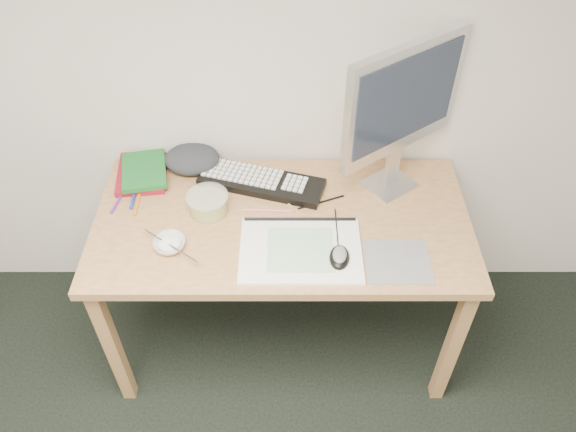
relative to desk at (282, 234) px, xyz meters
name	(u,v)px	position (x,y,z in m)	size (l,w,h in m)	color
desk	(282,234)	(0.00, 0.00, 0.00)	(1.40, 0.70, 0.75)	tan
mousepad	(398,261)	(0.40, -0.21, 0.08)	(0.23, 0.21, 0.00)	gray
sketchpad	(301,251)	(0.07, -0.16, 0.09)	(0.43, 0.30, 0.01)	white
keyboard	(261,182)	(-0.08, 0.19, 0.10)	(0.49, 0.16, 0.03)	black
monitor	(403,103)	(0.42, 0.19, 0.46)	(0.44, 0.33, 0.61)	silver
mouse	(340,255)	(0.20, -0.20, 0.11)	(0.07, 0.11, 0.04)	black
rice_bowl	(170,244)	(-0.40, -0.14, 0.10)	(0.11, 0.11, 0.04)	white
chopsticks	(171,246)	(-0.38, -0.17, 0.12)	(0.02, 0.02, 0.25)	silver
fruit_tub	(208,203)	(-0.28, 0.05, 0.12)	(0.16, 0.16, 0.08)	#EBC653
book_red	(142,173)	(-0.57, 0.25, 0.09)	(0.19, 0.25, 0.03)	maroon
book_green	(144,170)	(-0.55, 0.24, 0.12)	(0.17, 0.23, 0.02)	#175F24
cloth_lump	(192,159)	(-0.37, 0.31, 0.12)	(0.19, 0.16, 0.08)	#282B30
pencil_pink	(268,211)	(-0.05, 0.04, 0.09)	(0.01, 0.01, 0.18)	pink
pencil_tan	(290,205)	(0.03, 0.07, 0.09)	(0.01, 0.01, 0.16)	tan
pencil_black	(321,202)	(0.15, 0.09, 0.09)	(0.01, 0.01, 0.19)	black
marker_blue	(134,196)	(-0.57, 0.12, 0.09)	(0.01, 0.01, 0.14)	#2032B1
marker_orange	(137,203)	(-0.55, 0.08, 0.09)	(0.01, 0.01, 0.13)	orange
marker_purple	(117,203)	(-0.63, 0.08, 0.09)	(0.01, 0.01, 0.12)	#64268C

